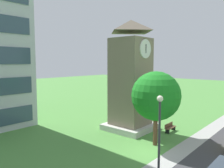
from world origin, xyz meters
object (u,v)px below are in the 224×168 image
object	(u,v)px
park_bench	(170,127)
tree_by_building	(156,96)
clock_tower	(131,81)
street_lamp	(159,131)

from	to	relation	value
park_bench	tree_by_building	size ratio (longest dim) A/B	0.28
park_bench	tree_by_building	distance (m)	5.93
clock_tower	tree_by_building	bearing A→B (deg)	-118.12
clock_tower	park_bench	size ratio (longest dim) A/B	6.49
tree_by_building	park_bench	bearing A→B (deg)	9.61
clock_tower	street_lamp	xyz separation A→B (m)	(-8.27, -8.08, -1.88)
park_bench	street_lamp	bearing A→B (deg)	-157.05
clock_tower	park_bench	distance (m)	6.42
clock_tower	street_lamp	bearing A→B (deg)	-135.68
street_lamp	tree_by_building	world-z (taller)	tree_by_building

